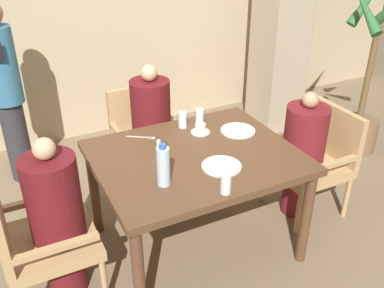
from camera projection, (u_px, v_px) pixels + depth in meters
name	position (u px, v px, depth m)	size (l,w,h in m)	color
ground_plane	(195.00, 243.00, 3.19)	(16.00, 16.00, 0.00)	#7A664C
wall_back	(97.00, 1.00, 4.20)	(8.00, 0.06, 2.80)	tan
pillar_stone	(284.00, 3.00, 4.35)	(0.47, 0.47, 2.70)	tan
dining_table	(196.00, 166.00, 2.86)	(1.31, 1.06, 0.77)	brown
chair_left_side	(36.00, 237.00, 2.54)	(0.54, 0.54, 0.86)	tan
diner_in_left_chair	(57.00, 218.00, 2.55)	(0.32, 0.32, 1.11)	#5B1419
chair_far_side	(146.00, 135.00, 3.70)	(0.54, 0.54, 0.86)	tan
diner_in_far_chair	(152.00, 130.00, 3.53)	(0.32, 0.32, 1.15)	#5B1419
chair_right_side	(316.00, 156.00, 3.37)	(0.54, 0.54, 0.86)	tan
diner_in_right_chair	(303.00, 154.00, 3.29)	(0.32, 0.32, 1.04)	maroon
standing_host	(6.00, 90.00, 3.58)	(0.27, 0.31, 1.59)	#2D2D33
potted_palm	(364.00, 97.00, 4.19)	(0.55, 0.55, 1.75)	brown
plate_main_left	(238.00, 131.00, 3.10)	(0.25, 0.25, 0.01)	white
plate_main_right	(222.00, 166.00, 2.67)	(0.25, 0.25, 0.01)	white
teacup_with_saucer	(200.00, 129.00, 3.07)	(0.14, 0.14, 0.07)	white
water_bottle	(163.00, 166.00, 2.45)	(0.08, 0.08, 0.27)	silver
glass_tall_near	(226.00, 184.00, 2.40)	(0.06, 0.06, 0.12)	silver
glass_tall_mid	(183.00, 120.00, 3.14)	(0.06, 0.06, 0.12)	silver
glass_tall_far	(200.00, 117.00, 3.18)	(0.06, 0.06, 0.12)	silver
salt_shaker	(159.00, 145.00, 2.84)	(0.03, 0.03, 0.07)	white
pepper_shaker	(164.00, 144.00, 2.86)	(0.03, 0.03, 0.07)	#4C3D2D
fork_beside_plate	(144.00, 137.00, 3.02)	(0.18, 0.13, 0.00)	silver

